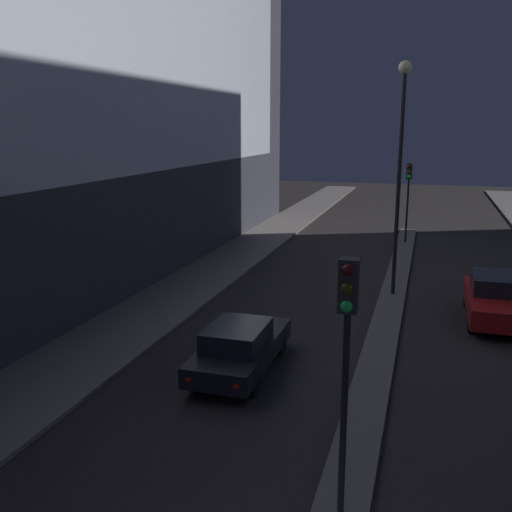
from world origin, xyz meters
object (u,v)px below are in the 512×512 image
(traffic_light_mid, at_px, (408,185))
(car_right_lane, at_px, (496,299))
(car_left_lane, at_px, (240,347))
(street_lamp, at_px, (401,145))
(traffic_light_near, at_px, (347,331))

(traffic_light_mid, height_order, car_right_lane, traffic_light_mid)
(traffic_light_mid, relative_size, car_left_lane, 1.01)
(street_lamp, relative_size, car_right_lane, 1.93)
(traffic_light_near, bearing_deg, street_lamp, 90.00)
(traffic_light_near, height_order, traffic_light_mid, same)
(traffic_light_mid, bearing_deg, car_right_lane, -74.07)
(street_lamp, relative_size, car_left_lane, 1.98)
(traffic_light_mid, bearing_deg, traffic_light_near, -90.00)
(traffic_light_mid, bearing_deg, street_lamp, -90.00)
(car_left_lane, bearing_deg, car_right_lane, 42.66)
(street_lamp, bearing_deg, traffic_light_mid, 90.00)
(traffic_light_near, height_order, street_lamp, street_lamp)
(car_right_lane, bearing_deg, traffic_light_mid, 105.93)
(traffic_light_near, height_order, car_right_lane, traffic_light_near)
(traffic_light_near, bearing_deg, car_left_lane, 124.19)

